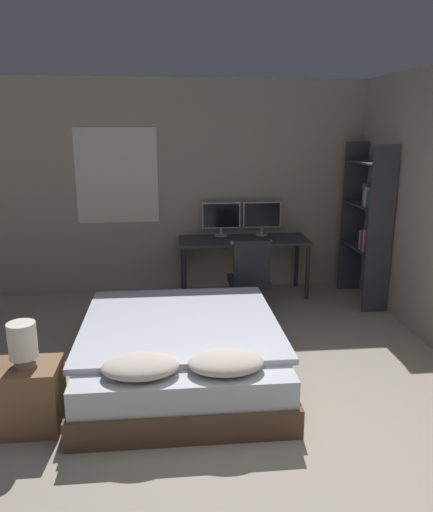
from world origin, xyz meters
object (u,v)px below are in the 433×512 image
(bookshelf, at_px, (369,218))
(computer_mouse, at_px, (270,241))
(monitor_left, at_px, (221,217))
(bedside_lamp, at_px, (22,341))
(nightstand, at_px, (28,397))
(keyboard, at_px, (246,242))
(office_chair, at_px, (249,287))
(bed, at_px, (181,351))
(desk, at_px, (244,245))
(monitor_right, at_px, (262,216))

(bookshelf, bearing_deg, computer_mouse, 168.60)
(monitor_left, bearing_deg, bedside_lamp, -119.92)
(nightstand, relative_size, keyboard, 1.24)
(office_chair, xyz_separation_m, bookshelf, (1.49, 0.34, 0.70))
(computer_mouse, relative_size, bookshelf, 0.04)
(keyboard, height_order, computer_mouse, computer_mouse)
(monitor_left, relative_size, office_chair, 0.53)
(nightstand, bearing_deg, monitor_left, 60.08)
(bed, relative_size, office_chair, 2.16)
(monitor_left, xyz_separation_m, keyboard, (0.27, -0.42, -0.24))
(bookshelf, bearing_deg, nightstand, -145.82)
(bed, relative_size, monitor_left, 4.07)
(desk, bearing_deg, bedside_lamp, -125.61)
(monitor_left, xyz_separation_m, computer_mouse, (0.56, -0.42, -0.23))
(monitor_left, bearing_deg, bed, -104.35)
(bed, relative_size, monitor_right, 4.07)
(office_chair, bearing_deg, monitor_left, 102.10)
(monitor_right, height_order, computer_mouse, monitor_right)
(nightstand, height_order, monitor_right, monitor_right)
(office_chair, distance_m, bookshelf, 1.68)
(bedside_lamp, bearing_deg, keyboard, 52.22)
(monitor_left, relative_size, monitor_right, 1.00)
(desk, relative_size, office_chair, 1.76)
(bedside_lamp, height_order, desk, bedside_lamp)
(bookshelf, bearing_deg, monitor_left, 159.03)
(nightstand, bearing_deg, bed, 29.90)
(bed, distance_m, monitor_right, 2.70)
(nightstand, relative_size, bookshelf, 0.25)
(monitor_right, height_order, bookshelf, bookshelf)
(monitor_left, height_order, office_chair, monitor_left)
(computer_mouse, bearing_deg, desk, 144.05)
(nightstand, xyz_separation_m, monitor_left, (1.71, 2.98, 0.74))
(bed, xyz_separation_m, desk, (0.86, 2.12, 0.41))
(keyboard, height_order, office_chair, office_chair)
(monitor_left, height_order, bookshelf, bookshelf)
(keyboard, bearing_deg, office_chair, -95.27)
(bed, relative_size, desk, 1.23)
(desk, height_order, office_chair, office_chair)
(bed, height_order, bedside_lamp, bedside_lamp)
(nightstand, distance_m, monitor_left, 3.51)
(bedside_lamp, height_order, office_chair, office_chair)
(monitor_left, relative_size, bookshelf, 0.25)
(desk, relative_size, bookshelf, 0.84)
(nightstand, bearing_deg, desk, 54.39)
(monitor_left, bearing_deg, computer_mouse, -37.22)
(monitor_left, bearing_deg, bookshelf, -20.97)
(computer_mouse, bearing_deg, monitor_right, 92.94)
(nightstand, height_order, keyboard, keyboard)
(bed, bearing_deg, office_chair, 58.76)
(bedside_lamp, relative_size, monitor_right, 0.65)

